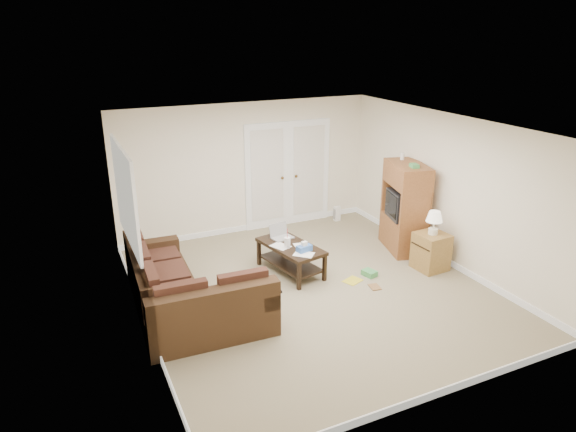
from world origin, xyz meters
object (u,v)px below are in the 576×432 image
side_cabinet (431,248)px  tv_armoire (405,207)px  coffee_table (290,257)px  sectional_sofa (182,295)px

side_cabinet → tv_armoire: bearing=81.0°
coffee_table → side_cabinet: 2.32m
sectional_sofa → tv_armoire: size_ratio=1.54×
sectional_sofa → coffee_table: size_ratio=2.03×
coffee_table → side_cabinet: side_cabinet is taller
tv_armoire → coffee_table: bearing=-164.4°
sectional_sofa → side_cabinet: size_ratio=2.58×
coffee_table → side_cabinet: bearing=-33.5°
sectional_sofa → coffee_table: bearing=19.3°
sectional_sofa → side_cabinet: 4.09m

